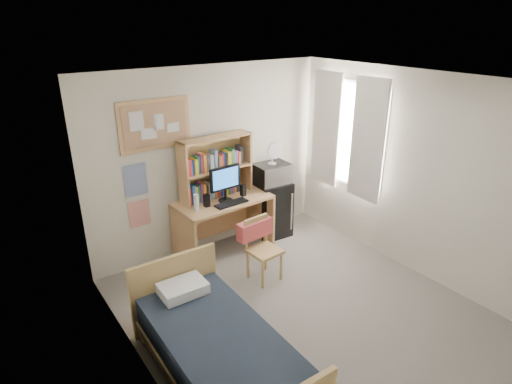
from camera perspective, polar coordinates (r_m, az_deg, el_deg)
floor at (r=5.14m, az=6.75°, el=-16.03°), size 3.60×4.20×0.02m
ceiling at (r=4.07m, az=8.44°, el=14.14°), size 3.60×4.20×0.02m
wall_back at (r=6.04m, az=-6.07°, el=4.23°), size 3.60×0.04×2.60m
wall_left at (r=3.60m, az=-14.47°, el=-9.66°), size 0.04×4.20×2.60m
wall_right at (r=5.75m, az=20.88°, el=1.90°), size 0.04×4.20×2.60m
window_unit at (r=6.32m, az=12.07°, el=7.54°), size 0.10×1.40×1.70m
curtain_left at (r=6.05m, az=14.64°, el=6.63°), size 0.04×0.55×1.70m
curtain_right at (r=6.57m, az=9.34°, el=8.29°), size 0.04×0.55×1.70m
bulletin_board at (r=5.53m, az=-13.36°, el=8.75°), size 0.94×0.03×0.64m
poster_wave at (r=5.62m, az=-15.77°, el=1.56°), size 0.30×0.01×0.42m
poster_japan at (r=5.80m, az=-15.29°, el=-2.78°), size 0.28×0.01×0.36m
desk at (r=6.08m, az=-4.29°, el=-4.60°), size 1.36×0.73×0.83m
desk_chair at (r=5.48m, az=1.13°, el=-7.80°), size 0.44×0.44×0.83m
mini_fridge at (r=6.58m, az=1.98°, el=-2.19°), size 0.54×0.54×0.86m
bed at (r=4.24m, az=-4.82°, el=-21.03°), size 0.99×1.91×0.52m
hutch at (r=5.86m, az=-5.35°, el=3.31°), size 1.06×0.32×0.86m
monitor at (r=5.76m, az=-4.14°, el=1.06°), size 0.46×0.06×0.49m
keyboard at (r=5.75m, az=-3.29°, el=-1.51°), size 0.47×0.17×0.02m
speaker_left at (r=5.67m, az=-6.60°, el=-1.13°), size 0.07×0.07×0.17m
speaker_right at (r=5.98m, az=-1.73°, el=0.24°), size 0.07×0.07×0.16m
water_bottle at (r=5.55m, az=-7.97°, el=-1.44°), size 0.07×0.07×0.23m
hoodie at (r=5.50m, az=-0.20°, el=-4.94°), size 0.50×0.18×0.23m
microwave at (r=6.35m, az=2.15°, el=2.50°), size 0.53×0.42×0.29m
desk_fan at (r=6.25m, az=2.19°, el=5.10°), size 0.27×0.27×0.31m
pillow at (r=4.57m, az=-9.72°, el=-12.54°), size 0.48×0.34×0.11m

